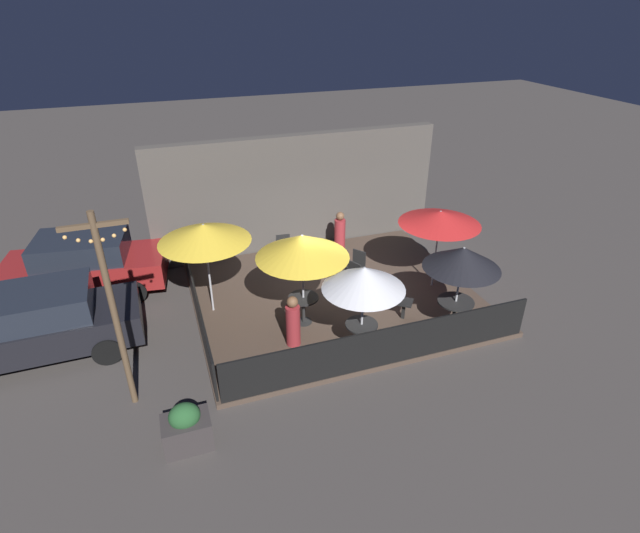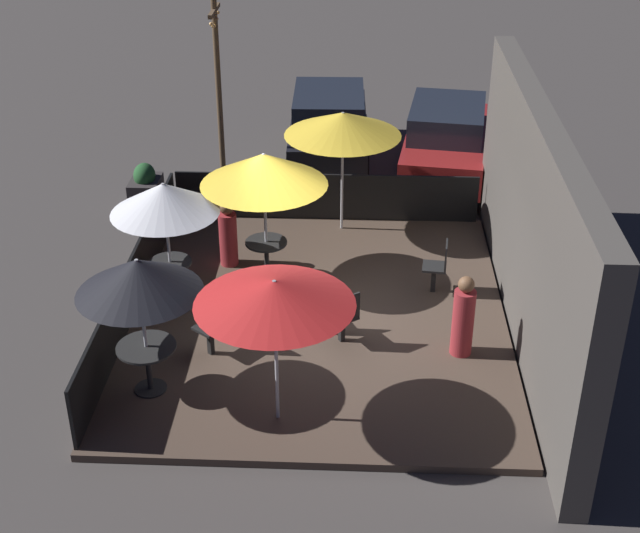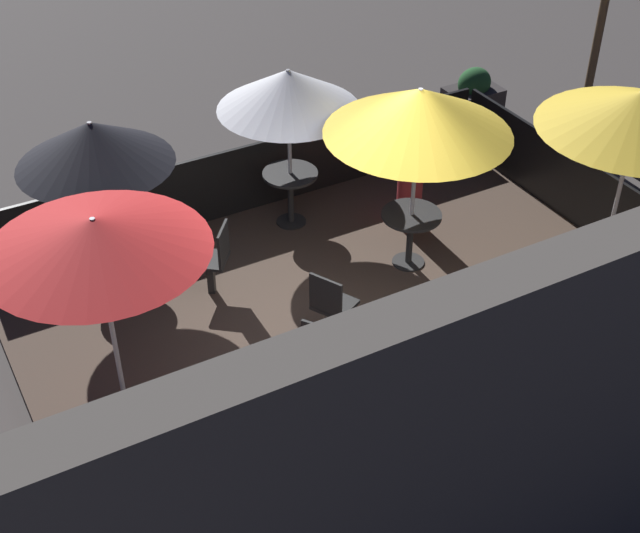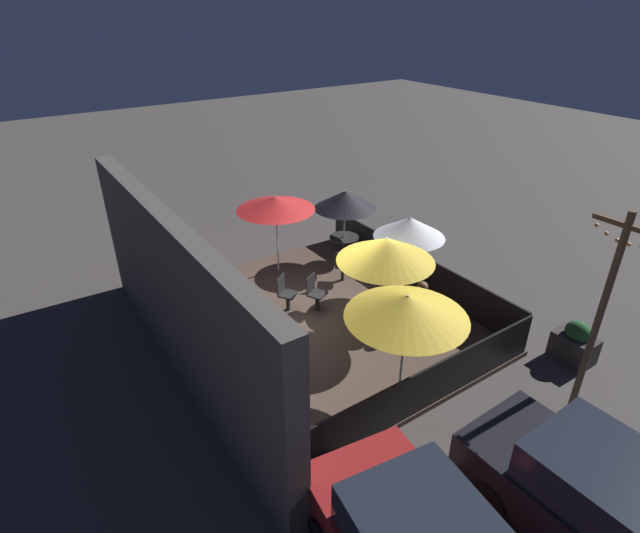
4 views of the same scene
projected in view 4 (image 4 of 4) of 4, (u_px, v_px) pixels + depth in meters
ground_plane at (319, 323)px, 12.04m from camera, size 60.00×60.00×0.00m
patio_deck at (319, 321)px, 12.01m from camera, size 7.20×6.13×0.12m
building_wall at (177, 301)px, 9.56m from camera, size 8.80×0.36×3.58m
fence_front at (413, 268)px, 13.25m from camera, size 7.00×0.05×0.95m
fence_side_left at (428, 387)px, 9.17m from camera, size 0.05×5.93×0.95m
patio_umbrella_0 at (386, 250)px, 10.64m from camera, size 2.14×2.14×2.33m
patio_umbrella_1 at (410, 227)px, 12.08m from camera, size 1.75×1.75×2.15m
patio_umbrella_2 at (345, 200)px, 13.80m from camera, size 1.74×1.74×2.13m
patio_umbrella_3 at (407, 307)px, 8.52m from camera, size 2.17×2.17×2.36m
patio_umbrella_4 at (276, 203)px, 13.21m from camera, size 2.11×2.11×2.18m
dining_table_0 at (382, 309)px, 11.35m from camera, size 0.73×0.73×0.72m
dining_table_1 at (405, 275)px, 12.70m from camera, size 0.71×0.71×0.75m
dining_table_2 at (344, 242)px, 14.41m from camera, size 0.85×0.85×0.75m
patio_chair_0 at (260, 348)px, 10.16m from camera, size 0.44×0.44×0.93m
patio_chair_1 at (315, 292)px, 12.11m from camera, size 0.54×0.54×0.92m
patio_chair_2 at (285, 292)px, 12.12m from camera, size 0.56×0.56×0.91m
patio_chair_3 at (343, 265)px, 13.34m from camera, size 0.56×0.56×0.93m
patron_0 at (213, 307)px, 11.32m from camera, size 0.40×0.40×1.33m
patron_1 at (420, 307)px, 11.35m from camera, size 0.46×0.46×1.25m
planter_box at (575, 343)px, 10.63m from camera, size 0.85×0.59×0.95m
light_post at (601, 311)px, 8.37m from camera, size 1.10×0.12×4.08m
parked_car_0 at (613, 513)px, 6.65m from camera, size 4.18×1.86×1.62m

